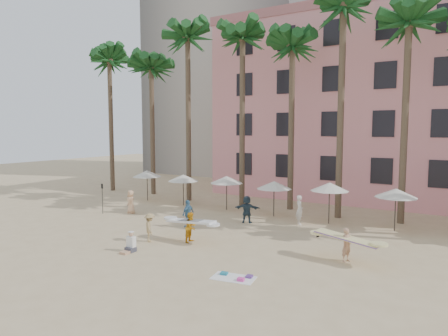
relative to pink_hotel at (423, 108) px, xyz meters
name	(u,v)px	position (x,y,z in m)	size (l,w,h in m)	color
ground	(174,272)	(-7.00, -26.00, -8.00)	(120.00, 120.00, 0.00)	#D1B789
pink_hotel	(423,108)	(0.00, 0.00, 0.00)	(35.00, 14.00, 16.00)	pink
palm_row	(310,34)	(-6.49, -11.00, 4.97)	(44.40, 5.40, 16.30)	brown
umbrella_row	(249,182)	(-10.00, -13.50, -5.67)	(22.50, 2.70, 2.73)	#332B23
beach_towel	(235,277)	(-4.42, -25.18, -7.97)	(1.94, 1.28, 0.14)	white
carrier_yellow	(347,242)	(-1.01, -20.61, -7.07)	(3.08, 1.21, 1.61)	tan
carrier_white	(191,226)	(-9.16, -21.81, -7.10)	(2.91, 0.85, 1.66)	orange
beachgoers	(206,212)	(-10.63, -18.20, -7.12)	(12.74, 9.12, 1.92)	silver
paddle	(102,195)	(-19.05, -19.32, -6.59)	(0.18, 0.04, 2.23)	black
seated_man	(130,245)	(-10.73, -24.88, -7.64)	(0.46, 0.80, 1.04)	#3F3F4C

